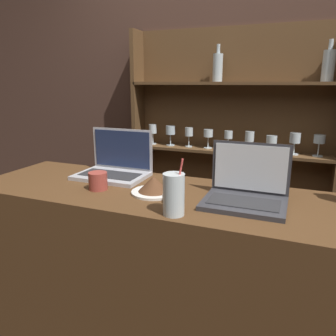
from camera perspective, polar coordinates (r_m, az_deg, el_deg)
name	(u,v)px	position (r m, az deg, el deg)	size (l,w,h in m)	color
bar_counter	(182,304)	(1.59, 2.44, -22.60)	(1.89, 0.53, 1.04)	#4C3019
back_wall	(238,102)	(2.40, 12.16, 11.20)	(7.00, 0.06, 2.70)	#4C3328
back_shelf	(229,158)	(2.39, 10.66, 1.80)	(1.42, 0.18, 1.85)	brown
laptop_near	(115,166)	(1.62, -9.20, 0.30)	(0.33, 0.23, 0.22)	#ADADB2
laptop_far	(246,191)	(1.28, 13.46, -3.88)	(0.30, 0.23, 0.22)	#333338
cake_plate	(154,186)	(1.35, -2.52, -3.11)	(0.18, 0.19, 0.07)	silver
water_glass	(174,194)	(1.12, 1.01, -4.60)	(0.08, 0.08, 0.20)	silver
coffee_cup	(98,181)	(1.43, -12.10, -2.21)	(0.08, 0.08, 0.08)	#993D33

